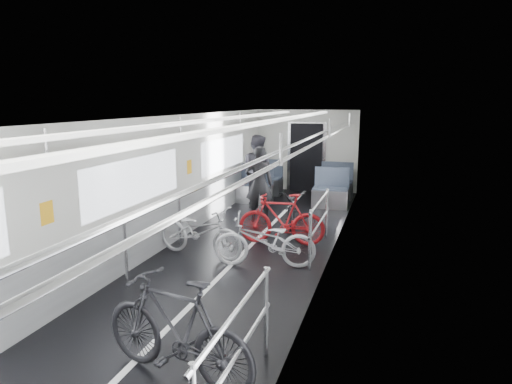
# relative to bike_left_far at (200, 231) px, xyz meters

# --- Properties ---
(car_shell) EXTENTS (3.02, 14.01, 2.41)m
(car_shell) POSITION_rel_bike_left_far_xyz_m (0.67, 1.13, 0.69)
(car_shell) COLOR black
(car_shell) RESTS_ON ground
(bike_left_far) EXTENTS (1.76, 0.90, 0.88)m
(bike_left_far) POSITION_rel_bike_left_far_xyz_m (0.00, 0.00, 0.00)
(bike_left_far) COLOR #ABABB0
(bike_left_far) RESTS_ON floor
(bike_right_near) EXTENTS (1.84, 0.89, 1.07)m
(bike_right_near) POSITION_rel_bike_left_far_xyz_m (1.23, -3.37, 0.09)
(bike_right_near) COLOR black
(bike_right_near) RESTS_ON floor
(bike_right_mid) EXTENTS (1.74, 0.90, 0.87)m
(bike_right_mid) POSITION_rel_bike_left_far_xyz_m (1.22, -0.19, -0.01)
(bike_right_mid) COLOR silver
(bike_right_mid) RESTS_ON floor
(bike_right_far) EXTENTS (1.67, 0.60, 0.98)m
(bike_right_far) POSITION_rel_bike_left_far_xyz_m (1.19, 1.05, 0.05)
(bike_right_far) COLOR maroon
(bike_right_far) RESTS_ON floor
(bike_aisle) EXTENTS (0.84, 1.61, 0.80)m
(bike_aisle) POSITION_rel_bike_left_far_xyz_m (1.10, 2.41, -0.04)
(bike_aisle) COLOR black
(bike_aisle) RESTS_ON floor
(person_standing) EXTENTS (0.71, 0.57, 1.69)m
(person_standing) POSITION_rel_bike_left_far_xyz_m (0.33, 2.51, 0.41)
(person_standing) COLOR black
(person_standing) RESTS_ON floor
(person_seated) EXTENTS (1.02, 0.88, 1.81)m
(person_seated) POSITION_rel_bike_left_far_xyz_m (-0.21, 4.15, 0.46)
(person_seated) COLOR #29282F
(person_seated) RESTS_ON floor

